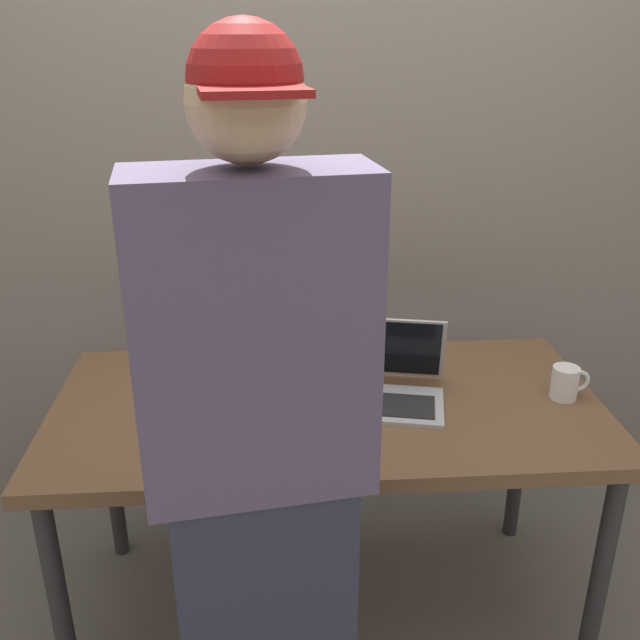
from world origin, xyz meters
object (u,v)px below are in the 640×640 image
at_px(beer_bottle_green, 291,329).
at_px(coffee_mug, 566,383).
at_px(beer_bottle_brown, 237,343).
at_px(person_figure, 261,482).
at_px(beer_bottle_amber, 279,341).
at_px(laptop, 389,380).

height_order(beer_bottle_green, coffee_mug, beer_bottle_green).
relative_size(beer_bottle_brown, coffee_mug, 2.77).
bearing_deg(beer_bottle_brown, person_figure, -84.11).
distance_m(beer_bottle_amber, coffee_mug, 0.83).
xyz_separation_m(person_figure, coffee_mug, (0.85, 0.53, -0.09)).
relative_size(beer_bottle_amber, coffee_mug, 2.87).
height_order(laptop, beer_bottle_brown, beer_bottle_brown).
bearing_deg(beer_bottle_amber, laptop, -25.84).
relative_size(laptop, person_figure, 0.21).
bearing_deg(laptop, person_figure, -121.68).
relative_size(beer_bottle_brown, person_figure, 0.17).
relative_size(beer_bottle_brown, beer_bottle_amber, 0.96).
bearing_deg(beer_bottle_green, coffee_mug, -19.80).
bearing_deg(person_figure, beer_bottle_brown, 95.89).
xyz_separation_m(beer_bottle_amber, coffee_mug, (0.80, -0.19, -0.07)).
bearing_deg(laptop, beer_bottle_amber, 154.16).
relative_size(beer_bottle_green, beer_bottle_brown, 1.00).
relative_size(beer_bottle_green, person_figure, 0.17).
relative_size(beer_bottle_amber, person_figure, 0.18).
bearing_deg(beer_bottle_green, beer_bottle_amber, -115.13).
height_order(laptop, person_figure, person_figure).
distance_m(laptop, beer_bottle_brown, 0.46).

